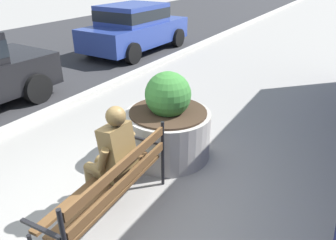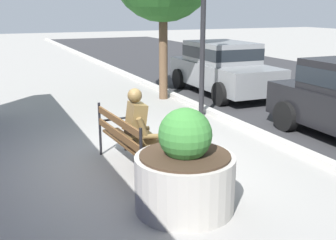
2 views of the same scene
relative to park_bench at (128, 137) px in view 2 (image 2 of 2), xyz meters
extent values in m
plane|color=gray|center=(-0.23, 0.14, -0.54)|extent=(80.00, 80.00, 0.00)
cube|color=#B2AFA8|center=(-0.23, 3.04, -0.48)|extent=(60.00, 0.20, 0.12)
cube|color=brown|center=(0.00, -0.07, -0.09)|extent=(1.70, 0.22, 0.04)
cube|color=brown|center=(-0.01, 0.11, -0.09)|extent=(1.70, 0.22, 0.04)
cube|color=brown|center=(-0.02, 0.29, -0.09)|extent=(1.70, 0.22, 0.04)
cube|color=brown|center=(0.01, -0.16, 0.08)|extent=(1.70, 0.15, 0.11)
cube|color=brown|center=(0.01, -0.16, 0.30)|extent=(1.70, 0.15, 0.11)
cylinder|color=black|center=(-0.90, 0.25, -0.32)|extent=(0.04, 0.04, 0.45)
cylinder|color=black|center=(-0.87, -0.22, -0.07)|extent=(0.04, 0.04, 0.95)
cube|color=black|center=(-0.89, 0.05, 0.08)|extent=(0.07, 0.48, 0.03)
cylinder|color=black|center=(0.86, 0.37, -0.32)|extent=(0.04, 0.04, 0.45)
cylinder|color=black|center=(0.89, -0.10, -0.07)|extent=(0.04, 0.04, 0.95)
cube|color=black|center=(0.87, 0.17, 0.08)|extent=(0.07, 0.48, 0.03)
cube|color=brown|center=(0.22, 0.17, 0.02)|extent=(0.35, 0.33, 0.16)
cube|color=brown|center=(0.22, 0.07, 0.34)|extent=(0.37, 0.30, 0.55)
sphere|color=brown|center=(0.22, 0.06, 0.72)|extent=(0.22, 0.22, 0.22)
cylinder|color=brown|center=(0.00, 0.10, 0.29)|extent=(0.10, 0.18, 0.29)
cylinder|color=brown|center=(-0.01, 0.24, 0.12)|extent=(0.09, 0.27, 0.10)
cylinder|color=brown|center=(0.44, 0.08, 0.29)|extent=(0.10, 0.18, 0.29)
cylinder|color=brown|center=(0.45, 0.22, 0.12)|extent=(0.09, 0.27, 0.10)
cylinder|color=brown|center=(0.14, 0.31, -0.02)|extent=(0.14, 0.37, 0.14)
cylinder|color=brown|center=(0.14, 0.49, -0.29)|extent=(0.11, 0.11, 0.50)
cube|color=brown|center=(0.14, 0.55, -0.51)|extent=(0.12, 0.24, 0.07)
cylinder|color=brown|center=(0.32, 0.31, -0.02)|extent=(0.14, 0.37, 0.14)
cylinder|color=brown|center=(0.32, 0.49, -0.29)|extent=(0.11, 0.11, 0.50)
cube|color=brown|center=(0.32, 0.55, -0.51)|extent=(0.12, 0.24, 0.07)
cube|color=brown|center=(0.45, 0.58, -0.46)|extent=(0.29, 0.19, 0.16)
cylinder|color=#A8A399|center=(1.58, 0.23, -0.18)|extent=(1.29, 1.29, 0.72)
cylinder|color=#38281C|center=(1.58, 0.23, 0.19)|extent=(1.16, 1.16, 0.03)
sphere|color=#387A33|center=(1.58, 0.23, 0.46)|extent=(0.68, 0.68, 0.68)
cylinder|color=brown|center=(-4.74, 2.69, 0.74)|extent=(0.24, 0.24, 2.58)
cube|color=slate|center=(-4.61, 4.60, 0.07)|extent=(4.13, 1.78, 0.70)
cube|color=slate|center=(-4.76, 4.60, 0.72)|extent=(2.16, 1.61, 0.60)
cube|color=black|center=(-4.76, 4.60, 0.72)|extent=(2.17, 1.62, 0.33)
cylinder|color=black|center=(-3.26, 5.42, -0.22)|extent=(0.64, 0.23, 0.64)
cylinder|color=black|center=(-3.29, 3.72, -0.22)|extent=(0.64, 0.23, 0.64)
cylinder|color=black|center=(-5.92, 5.47, -0.22)|extent=(0.64, 0.23, 0.64)
cylinder|color=black|center=(-5.96, 3.77, -0.22)|extent=(0.64, 0.23, 0.64)
cylinder|color=black|center=(-0.71, 3.77, -0.22)|extent=(0.64, 0.23, 0.64)
cylinder|color=black|center=(-2.53, 2.72, 1.26)|extent=(0.12, 0.12, 3.60)
camera|label=1|loc=(-2.09, -1.96, 2.15)|focal=33.89mm
camera|label=2|loc=(5.95, -1.96, 1.98)|focal=43.96mm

